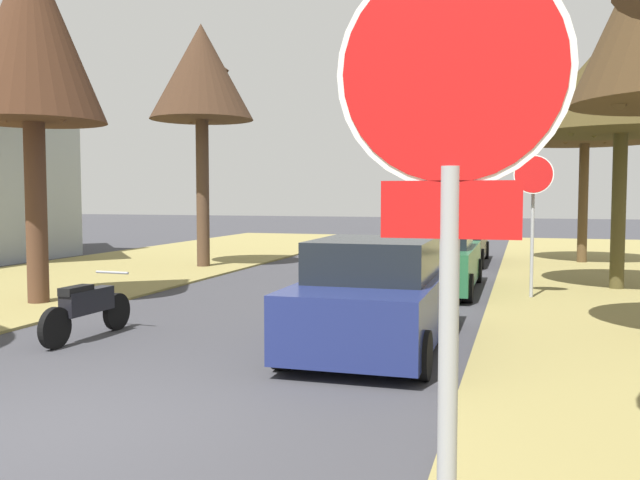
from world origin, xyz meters
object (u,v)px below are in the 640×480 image
Objects in this scene: stop_sign_near at (450,195)px; street_tree_right_mid_b at (623,77)px; street_tree_left_mid_b at (201,75)px; parked_sedan_black at (456,240)px; parked_motorcycle at (87,307)px; parked_sedan_green at (435,259)px; street_tree_right_far at (586,104)px; street_tree_left_mid_a at (31,36)px; parked_sedan_navy at (377,297)px; stop_sign_far at (533,195)px.

street_tree_right_mid_b is at bearing 80.89° from stop_sign_near.
parked_sedan_black is (7.13, 3.65, -5.01)m from street_tree_left_mid_b.
parked_motorcycle is (-6.11, 6.39, -1.72)m from stop_sign_near.
parked_sedan_green is at bearing -88.69° from parked_sedan_black.
parked_sedan_black is at bearing 27.10° from street_tree_left_mid_b.
street_tree_right_far reaches higher than street_tree_right_mid_b.
street_tree_left_mid_a is 0.99× the size of street_tree_left_mid_b.
parked_sedan_navy is at bearing 10.06° from parked_motorcycle.
street_tree_right_far is (-0.28, 6.26, 0.21)m from street_tree_right_mid_b.
stop_sign_far is 0.41× the size of street_tree_left_mid_b.
street_tree_right_mid_b is at bearing 43.53° from parked_motorcycle.
parked_sedan_navy is 6.03m from parked_sedan_green.
street_tree_right_far is at bearing 78.90° from stop_sign_far.
street_tree_right_mid_b is at bearing -8.45° from street_tree_left_mid_b.
parked_sedan_black is at bearing 95.37° from stop_sign_near.
street_tree_right_mid_b is 11.44m from street_tree_left_mid_b.
stop_sign_far is 0.67× the size of parked_sedan_green.
parked_motorcycle is at bearing -73.47° from street_tree_left_mid_b.
parked_motorcycle is (-4.34, -0.77, -0.24)m from parked_sedan_navy.
parked_sedan_black is (-4.16, 5.32, -4.11)m from street_tree_right_mid_b.
parked_sedan_navy is (-2.19, -5.26, -1.47)m from stop_sign_far.
street_tree_left_mid_b is (-9.40, 3.64, 3.54)m from stop_sign_far.
stop_sign_near is at bearing -76.12° from parked_sedan_navy.
parked_sedan_navy is at bearing 103.88° from stop_sign_near.
parked_sedan_navy is at bearing -112.60° from stop_sign_far.
street_tree_right_far is 3.06× the size of parked_motorcycle.
parked_sedan_navy is (-3.80, -13.48, -4.32)m from street_tree_right_far.
stop_sign_far is 0.47× the size of street_tree_right_far.
street_tree_left_mid_a is at bearing 166.75° from parked_sedan_navy.
stop_sign_near is at bearing -46.31° from parked_motorcycle.
parked_sedan_green and parked_sedan_black have the same top height.
parked_sedan_black is at bearing 72.27° from parked_motorcycle.
parked_motorcycle is at bearing -119.74° from street_tree_right_far.
stop_sign_far is 7.78m from parked_sedan_black.
parked_sedan_navy is 2.15× the size of parked_motorcycle.
parked_sedan_black is (-1.85, 19.71, -1.48)m from stop_sign_near.
street_tree_right_far is 0.89× the size of street_tree_left_mid_a.
street_tree_left_mid_b is at bearing 129.01° from parked_sedan_navy.
stop_sign_far is 0.67× the size of parked_sedan_navy.
street_tree_right_far reaches higher than parked_motorcycle.
parked_sedan_black is (7.17, 10.84, -4.57)m from street_tree_left_mid_a.
street_tree_right_far is 1.42× the size of parked_sedan_black.
street_tree_left_mid_b reaches higher than parked_sedan_green.
stop_sign_near is 13.39m from parked_sedan_green.
street_tree_left_mid_a is at bearing -123.50° from parked_sedan_black.
parked_sedan_navy is 1.00× the size of parked_sedan_green.
street_tree_left_mid_a is 7.20m from street_tree_left_mid_b.
parked_sedan_black is at bearing 56.50° from street_tree_left_mid_a.
street_tree_left_mid_b is (-8.98, 16.06, 3.53)m from stop_sign_near.
stop_sign_near reaches higher than parked_sedan_navy.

